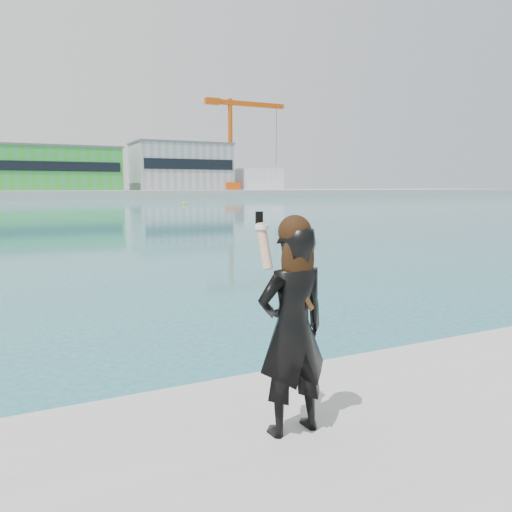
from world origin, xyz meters
The scene contains 9 objects.
ground centered at (0.00, 0.00, 0.00)m, with size 500.00×500.00×0.00m, color #17656C.
far_quay centered at (0.00, 130.00, 1.00)m, with size 320.00×40.00×2.00m, color #9E9E99.
warehouse_green centered at (8.00, 127.98, 7.26)m, with size 30.60×16.36×10.50m.
warehouse_grey_right centered at (40.00, 127.98, 8.26)m, with size 25.50×15.35×12.50m.
ancillary_shed centered at (62.00, 126.00, 5.00)m, with size 12.00×10.00×6.00m, color silver.
dock_crane centered at (53.20, 122.00, 15.07)m, with size 23.00×4.00×24.00m.
flagpole_right centered at (22.09, 121.00, 6.54)m, with size 1.28×0.16×8.00m.
buoy_near centered at (23.70, 75.08, 0.00)m, with size 0.50×0.50×0.50m, color yellow.
woman centered at (0.50, -0.38, 1.76)m, with size 0.68×0.46×1.89m.
Camera 1 is at (-1.55, -3.89, 2.90)m, focal length 35.00 mm.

